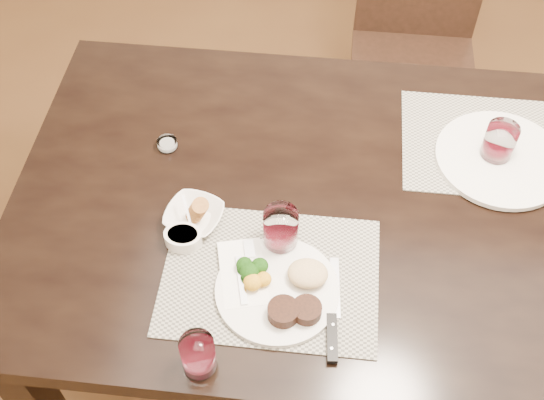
# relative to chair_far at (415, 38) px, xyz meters

# --- Properties ---
(ground_plane) EXTENTS (4.50, 4.50, 0.00)m
(ground_plane) POSITION_rel_chair_far_xyz_m (0.00, -0.93, -0.50)
(ground_plane) COLOR #422815
(ground_plane) RESTS_ON ground
(dining_table) EXTENTS (2.00, 1.00, 0.75)m
(dining_table) POSITION_rel_chair_far_xyz_m (0.00, -0.93, 0.16)
(dining_table) COLOR black
(dining_table) RESTS_ON ground
(chair_far) EXTENTS (0.42, 0.42, 0.90)m
(chair_far) POSITION_rel_chair_far_xyz_m (0.00, 0.00, 0.00)
(chair_far) COLOR black
(chair_far) RESTS_ON ground
(placemat_near) EXTENTS (0.46, 0.34, 0.00)m
(placemat_near) POSITION_rel_chair_far_xyz_m (-0.37, -1.16, 0.25)
(placemat_near) COLOR gray
(placemat_near) RESTS_ON dining_table
(placemat_far) EXTENTS (0.46, 0.34, 0.00)m
(placemat_far) POSITION_rel_chair_far_xyz_m (0.14, -0.72, 0.25)
(placemat_far) COLOR gray
(placemat_far) RESTS_ON dining_table
(dinner_plate) EXTENTS (0.26, 0.26, 0.05)m
(dinner_plate) POSITION_rel_chair_far_xyz_m (-0.34, -1.20, 0.27)
(dinner_plate) COLOR silver
(dinner_plate) RESTS_ON placemat_near
(napkin_fork) EXTENTS (0.13, 0.19, 0.02)m
(napkin_fork) POSITION_rel_chair_far_xyz_m (-0.43, -1.16, 0.26)
(napkin_fork) COLOR white
(napkin_fork) RESTS_ON placemat_near
(steak_knife) EXTENTS (0.03, 0.25, 0.01)m
(steak_knife) POSITION_rel_chair_far_xyz_m (-0.23, -1.26, 0.26)
(steak_knife) COLOR silver
(steak_knife) RESTS_ON placemat_near
(cracker_bowl) EXTENTS (0.15, 0.15, 0.06)m
(cracker_bowl) POSITION_rel_chair_far_xyz_m (-0.56, -1.03, 0.27)
(cracker_bowl) COLOR silver
(cracker_bowl) RESTS_ON placemat_near
(sauce_ramekin) EXTENTS (0.08, 0.13, 0.07)m
(sauce_ramekin) POSITION_rel_chair_far_xyz_m (-0.57, -1.09, 0.27)
(sauce_ramekin) COLOR silver
(sauce_ramekin) RESTS_ON placemat_near
(wine_glass_near) EXTENTS (0.08, 0.08, 0.11)m
(wine_glass_near) POSITION_rel_chair_far_xyz_m (-0.36, -1.07, 0.30)
(wine_glass_near) COLOR white
(wine_glass_near) RESTS_ON placemat_near
(far_plate) EXTENTS (0.31, 0.31, 0.01)m
(far_plate) POSITION_rel_chair_far_xyz_m (0.15, -0.77, 0.26)
(far_plate) COLOR silver
(far_plate) RESTS_ON placemat_far
(wine_glass_far) EXTENTS (0.07, 0.07, 0.10)m
(wine_glass_far) POSITION_rel_chair_far_xyz_m (0.13, -0.76, 0.30)
(wine_glass_far) COLOR white
(wine_glass_far) RESTS_ON placemat_far
(wine_glass_side) EXTENTS (0.07, 0.07, 0.09)m
(wine_glass_side) POSITION_rel_chair_far_xyz_m (-0.48, -1.37, 0.29)
(wine_glass_side) COLOR white
(wine_glass_side) RESTS_ON dining_table
(salt_cellar) EXTENTS (0.05, 0.05, 0.02)m
(salt_cellar) POSITION_rel_chair_far_xyz_m (-0.67, -0.81, 0.26)
(salt_cellar) COLOR white
(salt_cellar) RESTS_ON dining_table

